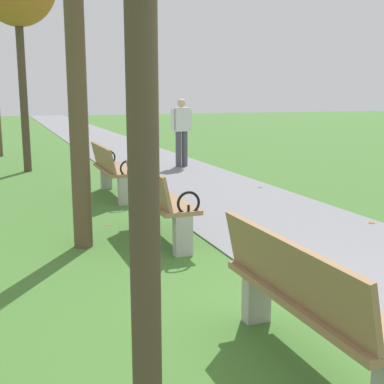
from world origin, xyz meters
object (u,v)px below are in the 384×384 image
at_px(park_bench_1, 306,298).
at_px(park_bench_2, 158,200).
at_px(pedestrian_walking, 181,129).
at_px(park_bench_3, 111,169).

bearing_deg(park_bench_1, park_bench_2, 90.00).
height_order(park_bench_2, pedestrian_walking, pedestrian_walking).
bearing_deg(park_bench_3, park_bench_2, -90.00).
bearing_deg(park_bench_1, park_bench_3, 90.00).
distance_m(park_bench_3, pedestrian_walking, 3.80).
relative_size(park_bench_3, pedestrian_walking, 0.99).
bearing_deg(park_bench_3, park_bench_1, -90.00).
relative_size(park_bench_1, park_bench_3, 1.00).
distance_m(park_bench_1, park_bench_2, 3.25).
height_order(park_bench_1, park_bench_2, same).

